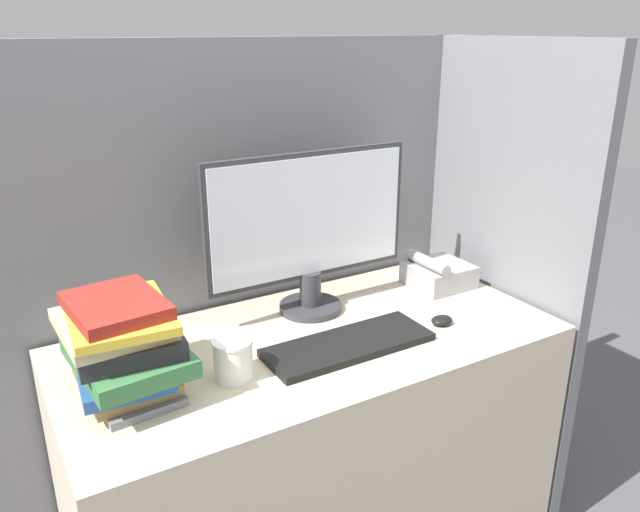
% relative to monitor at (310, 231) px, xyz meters
% --- Properties ---
extents(cubicle_panel_rear, '(1.72, 0.04, 1.52)m').
position_rel_monitor_xyz_m(cubicle_panel_rear, '(-0.08, 0.19, -0.25)').
color(cubicle_panel_rear, slate).
rests_on(cubicle_panel_rear, ground_plane).
extents(cubicle_panel_right, '(0.04, 0.69, 1.52)m').
position_rel_monitor_xyz_m(cubicle_panel_right, '(0.62, -0.13, -0.25)').
color(cubicle_panel_right, slate).
rests_on(cubicle_panel_right, ground_plane).
extents(desk, '(1.32, 0.63, 0.76)m').
position_rel_monitor_xyz_m(desk, '(-0.08, -0.16, -0.63)').
color(desk, beige).
rests_on(desk, ground_plane).
extents(monitor, '(0.62, 0.18, 0.47)m').
position_rel_monitor_xyz_m(monitor, '(0.00, 0.00, 0.00)').
color(monitor, '#333338').
rests_on(monitor, desk).
extents(keyboard, '(0.45, 0.16, 0.02)m').
position_rel_monitor_xyz_m(keyboard, '(-0.03, -0.25, -0.23)').
color(keyboard, black).
rests_on(keyboard, desk).
extents(mouse, '(0.06, 0.05, 0.02)m').
position_rel_monitor_xyz_m(mouse, '(0.27, -0.27, -0.23)').
color(mouse, black).
rests_on(mouse, desk).
extents(coffee_cup, '(0.10, 0.10, 0.10)m').
position_rel_monitor_xyz_m(coffee_cup, '(-0.34, -0.24, -0.19)').
color(coffee_cup, white).
rests_on(coffee_cup, desk).
extents(book_stack, '(0.26, 0.31, 0.24)m').
position_rel_monitor_xyz_m(book_stack, '(-0.57, -0.18, -0.12)').
color(book_stack, slate).
rests_on(book_stack, desk).
extents(desk_telephone, '(0.19, 0.18, 0.11)m').
position_rel_monitor_xyz_m(desk_telephone, '(0.44, -0.05, -0.20)').
color(desk_telephone, '#99999E').
rests_on(desk_telephone, desk).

